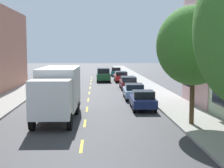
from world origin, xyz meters
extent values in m
plane|color=#38383A|center=(0.00, 30.00, 0.00)|extent=(160.00, 160.00, 0.00)
cube|color=#99968E|center=(-7.10, 28.00, 0.07)|extent=(3.20, 120.00, 0.14)
cube|color=#99968E|center=(7.10, 28.00, 0.07)|extent=(3.20, 120.00, 0.14)
cube|color=yellow|center=(0.00, 7.00, 0.00)|extent=(0.14, 2.20, 0.01)
cube|color=yellow|center=(0.00, 12.00, 0.00)|extent=(0.14, 2.20, 0.01)
cube|color=yellow|center=(0.00, 17.00, 0.00)|extent=(0.14, 2.20, 0.01)
cube|color=yellow|center=(0.00, 22.00, 0.00)|extent=(0.14, 2.20, 0.01)
cube|color=yellow|center=(0.00, 27.00, 0.00)|extent=(0.14, 2.20, 0.01)
cube|color=yellow|center=(0.00, 32.00, 0.00)|extent=(0.14, 2.20, 0.01)
cube|color=yellow|center=(0.00, 37.00, 0.00)|extent=(0.14, 2.20, 0.01)
cube|color=yellow|center=(0.00, 42.00, 0.00)|extent=(0.14, 2.20, 0.01)
cube|color=yellow|center=(0.00, 47.00, 0.00)|extent=(0.14, 2.20, 0.01)
cube|color=#1E232D|center=(8.13, 11.19, 1.74)|extent=(0.04, 2.39, 1.10)
cube|color=#1E232D|center=(8.13, 11.19, 4.64)|extent=(0.04, 2.39, 1.10)
cube|color=#FECACA|center=(8.42, 18.39, 6.45)|extent=(0.55, 3.15, 9.32)
cube|color=#1E232D|center=(8.13, 18.39, 2.15)|extent=(0.04, 2.39, 1.10)
cube|color=#1E232D|center=(8.13, 18.39, 5.73)|extent=(0.04, 2.39, 1.10)
cylinder|color=#47331E|center=(6.40, 10.95, 1.59)|extent=(0.28, 0.28, 2.90)
ellipsoid|color=#387028|center=(6.40, 10.95, 4.79)|extent=(4.33, 4.33, 4.68)
cube|color=white|center=(-1.77, 14.36, 2.01)|extent=(2.54, 5.76, 2.69)
cube|color=white|center=(-1.87, 10.36, 1.76)|extent=(2.35, 1.96, 2.20)
cube|color=black|center=(-1.90, 9.46, 2.24)|extent=(2.02, 0.13, 0.97)
cube|color=black|center=(-1.71, 17.13, 0.43)|extent=(2.40, 0.22, 0.24)
cylinder|color=black|center=(-2.93, 10.34, 0.48)|extent=(0.30, 0.97, 0.96)
cylinder|color=black|center=(-0.81, 10.28, 0.48)|extent=(0.30, 0.97, 0.96)
cylinder|color=black|center=(-2.79, 16.04, 0.48)|extent=(0.30, 0.97, 0.96)
cylinder|color=black|center=(-0.67, 15.99, 0.48)|extent=(0.30, 0.97, 0.96)
cylinder|color=black|center=(-2.82, 14.94, 0.48)|extent=(0.30, 0.97, 0.96)
cylinder|color=black|center=(-0.70, 14.89, 0.48)|extent=(0.30, 0.97, 0.96)
cube|color=#AD1E1E|center=(4.33, 39.71, 0.64)|extent=(1.83, 4.70, 0.62)
cube|color=black|center=(4.33, 39.34, 1.23)|extent=(1.61, 2.82, 0.55)
cylinder|color=black|center=(5.13, 41.31, 0.33)|extent=(0.22, 0.66, 0.66)
cylinder|color=black|center=(3.53, 41.31, 0.33)|extent=(0.22, 0.66, 0.66)
cylinder|color=black|center=(5.13, 38.12, 0.33)|extent=(0.22, 0.66, 0.66)
cylinder|color=black|center=(3.53, 38.11, 0.33)|extent=(0.22, 0.66, 0.66)
cube|color=orange|center=(-4.44, 40.93, 0.63)|extent=(1.90, 4.54, 0.60)
cube|color=black|center=(-4.44, 41.15, 1.18)|extent=(1.63, 2.19, 0.50)
cylinder|color=black|center=(-5.20, 39.38, 0.33)|extent=(0.23, 0.66, 0.66)
cylinder|color=black|center=(-3.62, 39.42, 0.33)|extent=(0.23, 0.66, 0.66)
cylinder|color=black|center=(-5.26, 42.44, 0.33)|extent=(0.23, 0.66, 0.66)
cylinder|color=black|center=(-3.68, 42.48, 0.33)|extent=(0.23, 0.66, 0.66)
cube|color=navy|center=(4.27, 16.68, 0.64)|extent=(1.85, 4.05, 0.62)
cube|color=black|center=(4.25, 16.20, 1.23)|extent=(1.58, 1.72, 0.55)
cylinder|color=black|center=(5.06, 18.02, 0.33)|extent=(0.24, 0.67, 0.66)
cylinder|color=black|center=(3.54, 18.06, 0.33)|extent=(0.24, 0.67, 0.66)
cylinder|color=black|center=(4.99, 15.30, 0.33)|extent=(0.24, 0.67, 0.66)
cylinder|color=black|center=(3.47, 15.35, 0.33)|extent=(0.24, 0.67, 0.66)
cube|color=maroon|center=(4.47, 30.29, 0.64)|extent=(1.84, 4.71, 0.62)
cube|color=black|center=(4.47, 29.91, 1.23)|extent=(1.61, 2.83, 0.55)
cylinder|color=black|center=(5.28, 31.88, 0.33)|extent=(0.22, 0.66, 0.66)
cylinder|color=black|center=(3.68, 31.89, 0.33)|extent=(0.22, 0.66, 0.66)
cylinder|color=black|center=(5.26, 28.69, 0.33)|extent=(0.22, 0.66, 0.66)
cylinder|color=black|center=(3.66, 28.69, 0.33)|extent=(0.22, 0.66, 0.66)
cube|color=#333338|center=(-4.26, 47.70, 0.64)|extent=(1.74, 4.00, 0.62)
cube|color=black|center=(-4.26, 48.18, 1.23)|extent=(1.53, 1.68, 0.55)
cylinder|color=black|center=(-5.02, 46.34, 0.33)|extent=(0.22, 0.66, 0.66)
cylinder|color=black|center=(-3.50, 46.34, 0.33)|extent=(0.22, 0.66, 0.66)
cylinder|color=black|center=(-5.02, 49.06, 0.33)|extent=(0.22, 0.66, 0.66)
cylinder|color=black|center=(-3.50, 49.06, 0.33)|extent=(0.22, 0.66, 0.66)
cube|color=#195B60|center=(4.29, 50.71, 0.64)|extent=(1.84, 4.04, 0.62)
cube|color=black|center=(4.28, 50.23, 1.23)|extent=(1.57, 1.72, 0.55)
cylinder|color=black|center=(5.08, 52.05, 0.33)|extent=(0.24, 0.67, 0.66)
cylinder|color=black|center=(3.56, 52.09, 0.33)|extent=(0.24, 0.67, 0.66)
cylinder|color=black|center=(5.02, 49.33, 0.33)|extent=(0.24, 0.67, 0.66)
cylinder|color=black|center=(3.50, 49.37, 0.33)|extent=(0.24, 0.67, 0.66)
cube|color=#7A9EC6|center=(4.24, 22.33, 0.63)|extent=(1.89, 4.53, 0.60)
cube|color=black|center=(4.23, 22.11, 1.18)|extent=(1.63, 2.19, 0.50)
cylinder|color=black|center=(5.05, 23.85, 0.33)|extent=(0.23, 0.66, 0.66)
cylinder|color=black|center=(3.48, 23.88, 0.33)|extent=(0.23, 0.66, 0.66)
cylinder|color=black|center=(5.00, 20.79, 0.33)|extent=(0.23, 0.66, 0.66)
cylinder|color=black|center=(3.42, 20.82, 0.33)|extent=(0.23, 0.66, 0.66)
cube|color=#194C28|center=(1.80, 40.05, 0.78)|extent=(1.95, 4.80, 0.90)
cube|color=black|center=(1.80, 40.05, 1.58)|extent=(1.72, 2.78, 0.70)
cylinder|color=black|center=(2.67, 41.68, 0.33)|extent=(0.22, 0.66, 0.66)
cylinder|color=black|center=(0.94, 41.68, 0.33)|extent=(0.22, 0.66, 0.66)
cylinder|color=black|center=(2.67, 38.42, 0.33)|extent=(0.22, 0.66, 0.66)
cylinder|color=black|center=(0.94, 38.42, 0.33)|extent=(0.22, 0.66, 0.66)
camera|label=1|loc=(0.68, -8.47, 4.50)|focal=53.66mm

